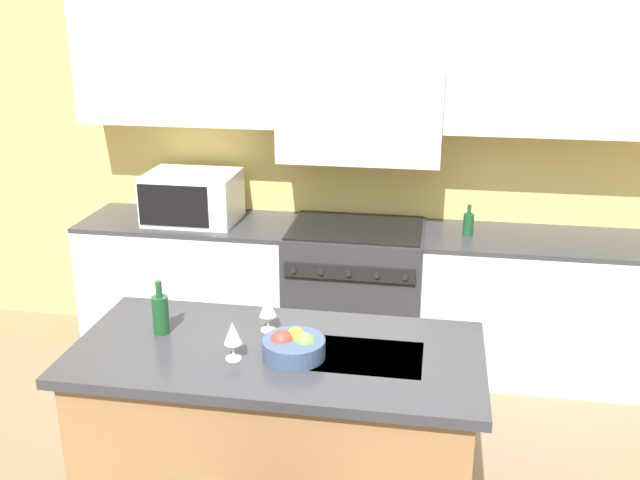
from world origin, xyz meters
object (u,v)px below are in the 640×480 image
Objects in this scene: microwave at (192,197)px; wine_glass_far at (268,307)px; range_stove at (355,295)px; wine_glass_near at (233,334)px; fruit_bowl at (294,346)px; oil_bottle_on_counter at (468,224)px; wine_bottle at (161,313)px.

microwave is 1.77m from wine_glass_far.
range_stove is 1.91m from wine_glass_near.
fruit_bowl is 1.90m from oil_bottle_on_counter.
wine_glass_far is 1.79m from oil_bottle_on_counter.
wine_glass_near reaches higher than range_stove.
wine_bottle reaches higher than range_stove.
wine_glass_far is at bearing 12.26° from wine_bottle.
wine_bottle reaches higher than wine_glass_near.
range_stove is 1.25m from microwave.
fruit_bowl reaches higher than range_stove.
wine_bottle is (0.42, -1.64, -0.05)m from microwave.
microwave is at bearing 179.97° from oil_bottle_on_counter.
microwave reaches higher than wine_glass_far.
wine_glass_near is (-0.29, -1.80, 0.58)m from range_stove.
wine_glass_near and wine_glass_far have the same top height.
microwave is 1.79m from oil_bottle_on_counter.
wine_glass_near reaches higher than fruit_bowl.
microwave reaches higher than oil_bottle_on_counter.
range_stove is 0.87m from oil_bottle_on_counter.
wine_glass_far is (0.46, 0.10, 0.02)m from wine_bottle.
wine_bottle is 0.94× the size of fruit_bowl.
wine_bottle is at bearing -75.48° from microwave.
wine_glass_far is (0.08, 0.28, 0.00)m from wine_glass_near.
wine_bottle is (-0.67, -1.62, 0.56)m from range_stove.
oil_bottle_on_counter is (0.91, 1.54, -0.05)m from wine_glass_far.
microwave reaches higher than wine_glass_near.
fruit_bowl is 1.32× the size of oil_bottle_on_counter.
wine_glass_near is (0.38, -0.18, 0.02)m from wine_bottle.
wine_bottle is 0.47m from wine_glass_far.
wine_bottle is 0.63m from fruit_bowl.
microwave is at bearing 104.52° from wine_bottle.
wine_glass_near is at bearing -164.68° from fruit_bowl.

